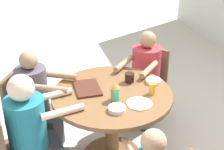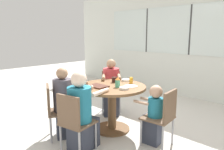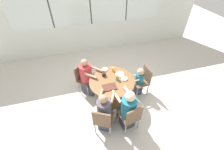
{
  "view_description": "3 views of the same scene",
  "coord_description": "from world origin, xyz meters",
  "px_view_note": "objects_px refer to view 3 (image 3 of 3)",
  "views": [
    {
      "loc": [
        2.4,
        -0.65,
        2.24
      ],
      "look_at": [
        0.0,
        0.0,
        0.95
      ],
      "focal_mm": 50.0,
      "sensor_mm": 36.0,
      "label": 1
    },
    {
      "loc": [
        2.47,
        -2.51,
        1.62
      ],
      "look_at": [
        0.0,
        0.0,
        0.95
      ],
      "focal_mm": 35.0,
      "sensor_mm": 36.0,
      "label": 2
    },
    {
      "loc": [
        -0.71,
        -2.56,
        3.3
      ],
      "look_at": [
        0.0,
        0.0,
        0.95
      ],
      "focal_mm": 24.0,
      "sensor_mm": 36.0,
      "label": 3
    }
  ],
  "objects_px": {
    "sippy_cup": "(117,77)",
    "person_toddler": "(138,82)",
    "person_woman_green_shirt": "(127,110)",
    "bowl_cereal": "(124,79)",
    "chair_for_man_teal_shirt": "(103,120)",
    "chair_for_woman_green_shirt": "(131,116)",
    "juice_glass": "(113,69)",
    "person_man_teal_shirt": "(105,113)",
    "coffee_mug": "(104,74)",
    "person_man_blue_shirt": "(88,78)",
    "bowl_white_shallow": "(105,70)",
    "chair_for_man_blue_shirt": "(83,76)",
    "chair_for_toddler": "(144,79)"
  },
  "relations": [
    {
      "from": "chair_for_man_blue_shirt",
      "to": "bowl_white_shallow",
      "type": "height_order",
      "value": "chair_for_man_blue_shirt"
    },
    {
      "from": "coffee_mug",
      "to": "bowl_white_shallow",
      "type": "bearing_deg",
      "value": 71.82
    },
    {
      "from": "person_man_blue_shirt",
      "to": "sippy_cup",
      "type": "relative_size",
      "value": 6.85
    },
    {
      "from": "chair_for_woman_green_shirt",
      "to": "person_toddler",
      "type": "relative_size",
      "value": 0.95
    },
    {
      "from": "person_woman_green_shirt",
      "to": "bowl_white_shallow",
      "type": "relative_size",
      "value": 7.4
    },
    {
      "from": "chair_for_man_blue_shirt",
      "to": "person_man_blue_shirt",
      "type": "relative_size",
      "value": 0.76
    },
    {
      "from": "chair_for_toddler",
      "to": "person_man_blue_shirt",
      "type": "relative_size",
      "value": 0.76
    },
    {
      "from": "chair_for_man_blue_shirt",
      "to": "person_man_blue_shirt",
      "type": "distance_m",
      "value": 0.17
    },
    {
      "from": "bowl_cereal",
      "to": "person_man_teal_shirt",
      "type": "bearing_deg",
      "value": -135.59
    },
    {
      "from": "person_woman_green_shirt",
      "to": "person_man_teal_shirt",
      "type": "xyz_separation_m",
      "value": [
        -0.5,
        0.07,
        -0.01
      ]
    },
    {
      "from": "person_woman_green_shirt",
      "to": "bowl_cereal",
      "type": "bearing_deg",
      "value": 66.56
    },
    {
      "from": "chair_for_woman_green_shirt",
      "to": "person_woman_green_shirt",
      "type": "bearing_deg",
      "value": 90.0
    },
    {
      "from": "chair_for_woman_green_shirt",
      "to": "sippy_cup",
      "type": "height_order",
      "value": "sippy_cup"
    },
    {
      "from": "person_woman_green_shirt",
      "to": "person_toddler",
      "type": "bearing_deg",
      "value": 42.28
    },
    {
      "from": "chair_for_woman_green_shirt",
      "to": "person_man_teal_shirt",
      "type": "bearing_deg",
      "value": 145.26
    },
    {
      "from": "sippy_cup",
      "to": "person_toddler",
      "type": "bearing_deg",
      "value": 8.26
    },
    {
      "from": "person_woman_green_shirt",
      "to": "bowl_cereal",
      "type": "xyz_separation_m",
      "value": [
        0.16,
        0.71,
        0.28
      ]
    },
    {
      "from": "person_man_teal_shirt",
      "to": "juice_glass",
      "type": "bearing_deg",
      "value": 92.5
    },
    {
      "from": "person_woman_green_shirt",
      "to": "coffee_mug",
      "type": "bearing_deg",
      "value": 96.04
    },
    {
      "from": "person_toddler",
      "to": "person_man_blue_shirt",
      "type": "bearing_deg",
      "value": 64.89
    },
    {
      "from": "chair_for_toddler",
      "to": "coffee_mug",
      "type": "distance_m",
      "value": 1.13
    },
    {
      "from": "person_toddler",
      "to": "coffee_mug",
      "type": "relative_size",
      "value": 9.1
    },
    {
      "from": "chair_for_man_blue_shirt",
      "to": "chair_for_toddler",
      "type": "distance_m",
      "value": 1.69
    },
    {
      "from": "person_man_blue_shirt",
      "to": "coffee_mug",
      "type": "distance_m",
      "value": 0.6
    },
    {
      "from": "person_woman_green_shirt",
      "to": "chair_for_man_teal_shirt",
      "type": "bearing_deg",
      "value": 176.56
    },
    {
      "from": "person_man_blue_shirt",
      "to": "sippy_cup",
      "type": "height_order",
      "value": "person_man_blue_shirt"
    },
    {
      "from": "person_toddler",
      "to": "sippy_cup",
      "type": "relative_size",
      "value": 5.5
    },
    {
      "from": "chair_for_man_teal_shirt",
      "to": "person_woman_green_shirt",
      "type": "height_order",
      "value": "person_woman_green_shirt"
    },
    {
      "from": "person_man_blue_shirt",
      "to": "juice_glass",
      "type": "bearing_deg",
      "value": 118.48
    },
    {
      "from": "chair_for_woman_green_shirt",
      "to": "juice_glass",
      "type": "relative_size",
      "value": 7.71
    },
    {
      "from": "chair_for_woman_green_shirt",
      "to": "bowl_cereal",
      "type": "height_order",
      "value": "chair_for_woman_green_shirt"
    },
    {
      "from": "person_toddler",
      "to": "juice_glass",
      "type": "distance_m",
      "value": 0.81
    },
    {
      "from": "person_man_teal_shirt",
      "to": "bowl_white_shallow",
      "type": "height_order",
      "value": "person_man_teal_shirt"
    },
    {
      "from": "bowl_white_shallow",
      "to": "bowl_cereal",
      "type": "height_order",
      "value": "bowl_cereal"
    },
    {
      "from": "person_man_blue_shirt",
      "to": "chair_for_woman_green_shirt",
      "type": "bearing_deg",
      "value": 70.85
    },
    {
      "from": "chair_for_man_teal_shirt",
      "to": "sippy_cup",
      "type": "bearing_deg",
      "value": 83.05
    },
    {
      "from": "person_man_blue_shirt",
      "to": "bowl_white_shallow",
      "type": "xyz_separation_m",
      "value": [
        0.47,
        -0.09,
        0.29
      ]
    },
    {
      "from": "chair_for_man_teal_shirt",
      "to": "juice_glass",
      "type": "xyz_separation_m",
      "value": [
        0.55,
        1.18,
        0.32
      ]
    },
    {
      "from": "chair_for_toddler",
      "to": "person_toddler",
      "type": "bearing_deg",
      "value": 90.0
    },
    {
      "from": "chair_for_woman_green_shirt",
      "to": "coffee_mug",
      "type": "bearing_deg",
      "value": 95.19
    },
    {
      "from": "sippy_cup",
      "to": "coffee_mug",
      "type": "bearing_deg",
      "value": 141.46
    },
    {
      "from": "chair_for_woman_green_shirt",
      "to": "person_woman_green_shirt",
      "type": "relative_size",
      "value": 0.75
    },
    {
      "from": "chair_for_man_teal_shirt",
      "to": "bowl_cereal",
      "type": "bearing_deg",
      "value": 74.51
    },
    {
      "from": "person_man_teal_shirt",
      "to": "coffee_mug",
      "type": "distance_m",
      "value": 0.98
    },
    {
      "from": "chair_for_woman_green_shirt",
      "to": "person_toddler",
      "type": "height_order",
      "value": "person_toddler"
    },
    {
      "from": "bowl_white_shallow",
      "to": "person_woman_green_shirt",
      "type": "bearing_deg",
      "value": -79.3
    },
    {
      "from": "chair_for_man_teal_shirt",
      "to": "person_man_teal_shirt",
      "type": "distance_m",
      "value": 0.17
    },
    {
      "from": "chair_for_woman_green_shirt",
      "to": "person_woman_green_shirt",
      "type": "height_order",
      "value": "person_woman_green_shirt"
    },
    {
      "from": "chair_for_toddler",
      "to": "bowl_cereal",
      "type": "distance_m",
      "value": 0.7
    },
    {
      "from": "person_toddler",
      "to": "juice_glass",
      "type": "relative_size",
      "value": 8.16
    }
  ]
}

